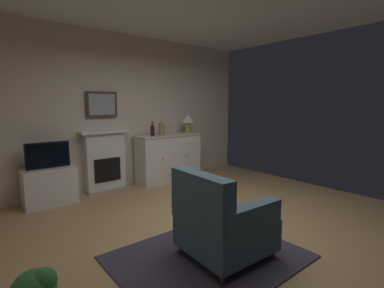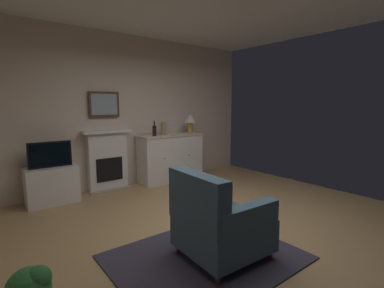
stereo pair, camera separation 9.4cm
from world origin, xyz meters
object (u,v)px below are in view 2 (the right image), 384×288
at_px(fireplace_unit, 107,160).
at_px(tv_set, 50,155).
at_px(framed_picture, 104,104).
at_px(table_lamp, 190,120).
at_px(wine_glass_left, 167,128).
at_px(wine_glass_center, 173,128).
at_px(sideboard_cabinet, 171,157).
at_px(tv_cabinet, 52,185).
at_px(armchair, 218,223).
at_px(wine_bottle, 154,130).
at_px(vase_decorative, 163,128).

distance_m(fireplace_unit, tv_set, 1.02).
distance_m(framed_picture, table_lamp, 1.81).
bearing_deg(wine_glass_left, table_lamp, -3.01).
xyz_separation_m(framed_picture, tv_set, (-0.97, -0.23, -0.77)).
xyz_separation_m(fireplace_unit, wine_glass_center, (1.31, -0.22, 0.52)).
bearing_deg(tv_set, wine_glass_left, 1.01).
distance_m(table_lamp, wine_glass_left, 0.59).
height_order(table_lamp, tv_set, table_lamp).
height_order(wine_glass_center, tv_set, wine_glass_center).
xyz_separation_m(fireplace_unit, sideboard_cabinet, (1.26, -0.18, -0.07)).
relative_size(fireplace_unit, table_lamp, 2.75).
relative_size(wine_glass_center, tv_cabinet, 0.22).
height_order(fireplace_unit, tv_set, fireplace_unit).
xyz_separation_m(table_lamp, tv_cabinet, (-2.74, 0.02, -0.94)).
xyz_separation_m(tv_set, armchair, (0.96, -2.78, -0.40)).
bearing_deg(wine_bottle, armchair, -107.83).
bearing_deg(tv_set, table_lamp, 0.17).
relative_size(fireplace_unit, sideboard_cabinet, 0.81).
xyz_separation_m(vase_decorative, armchair, (-1.08, -2.74, -0.71)).
bearing_deg(vase_decorative, tv_set, 178.83).
distance_m(table_lamp, vase_decorative, 0.72).
bearing_deg(wine_bottle, vase_decorative, -1.71).
xyz_separation_m(fireplace_unit, table_lamp, (1.77, -0.18, 0.68)).
distance_m(table_lamp, tv_set, 2.78).
bearing_deg(table_lamp, wine_glass_center, -175.15).
height_order(fireplace_unit, wine_bottle, wine_bottle).
bearing_deg(wine_glass_left, wine_glass_center, -32.13).
bearing_deg(armchair, framed_picture, 89.65).
xyz_separation_m(sideboard_cabinet, wine_glass_left, (-0.07, 0.03, 0.60)).
xyz_separation_m(framed_picture, wine_glass_left, (1.20, -0.19, -0.48)).
distance_m(table_lamp, tv_cabinet, 2.90).
relative_size(wine_glass_center, vase_decorative, 0.59).
bearing_deg(sideboard_cabinet, tv_cabinet, 179.62).
bearing_deg(wine_bottle, wine_glass_center, 0.65).
bearing_deg(sideboard_cabinet, tv_set, -179.79).
relative_size(wine_glass_left, vase_decorative, 0.59).
relative_size(vase_decorative, tv_cabinet, 0.37).
xyz_separation_m(table_lamp, wine_glass_center, (-0.46, -0.04, -0.16)).
height_order(sideboard_cabinet, wine_bottle, wine_bottle).
xyz_separation_m(wine_bottle, vase_decorative, (0.20, -0.01, 0.03)).
xyz_separation_m(wine_glass_center, tv_cabinet, (-2.28, 0.05, -0.78)).
xyz_separation_m(wine_bottle, armchair, (-0.88, -2.75, -0.68)).
bearing_deg(tv_cabinet, fireplace_unit, 9.45).
relative_size(wine_glass_left, tv_set, 0.27).
xyz_separation_m(framed_picture, vase_decorative, (1.06, -0.27, -0.46)).
xyz_separation_m(fireplace_unit, tv_cabinet, (-0.98, -0.16, -0.26)).
bearing_deg(vase_decorative, fireplace_unit, 167.95).
bearing_deg(wine_glass_left, vase_decorative, -148.89).
xyz_separation_m(wine_glass_left, armchair, (-1.21, -2.82, -0.69)).
bearing_deg(armchair, wine_glass_center, 64.29).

